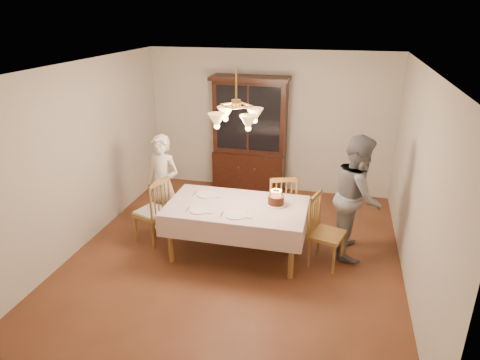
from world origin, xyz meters
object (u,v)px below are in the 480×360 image
(china_hutch, at_px, (250,138))
(birthday_cake, at_px, (276,200))
(dining_table, at_px, (237,210))
(elderly_woman, at_px, (163,184))
(chair_far_side, at_px, (281,208))

(china_hutch, xyz_separation_m, birthday_cake, (0.83, -2.11, -0.22))
(birthday_cake, bearing_deg, china_hutch, 111.43)
(birthday_cake, bearing_deg, dining_table, -164.23)
(elderly_woman, bearing_deg, birthday_cake, 2.33)
(chair_far_side, height_order, birthday_cake, chair_far_side)
(elderly_woman, bearing_deg, dining_table, -7.59)
(dining_table, relative_size, birthday_cake, 6.33)
(chair_far_side, bearing_deg, elderly_woman, -171.70)
(chair_far_side, relative_size, elderly_woman, 0.65)
(chair_far_side, bearing_deg, dining_table, -125.74)
(china_hutch, distance_m, birthday_cake, 2.28)
(china_hutch, height_order, birthday_cake, china_hutch)
(dining_table, xyz_separation_m, china_hutch, (-0.31, 2.25, 0.36))
(china_hutch, height_order, chair_far_side, china_hutch)
(dining_table, bearing_deg, china_hutch, 97.82)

